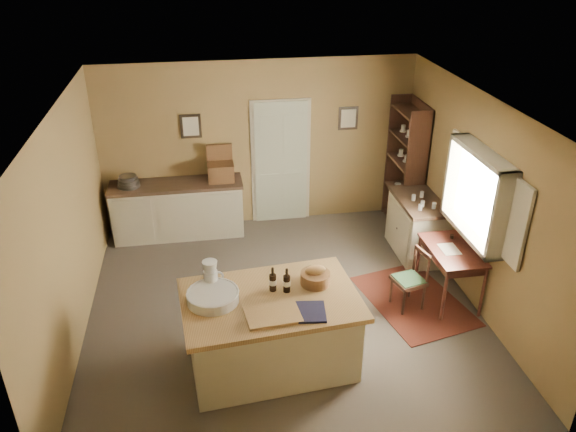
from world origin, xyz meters
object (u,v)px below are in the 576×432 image
object	(u,v)px
desk_chair	(409,281)
shelving_unit	(408,165)
right_cabinet	(417,226)
writing_desk	(452,255)
sideboard	(179,207)
work_island	(270,329)

from	to	relation	value
desk_chair	shelving_unit	distance (m)	2.45
right_cabinet	writing_desk	bearing A→B (deg)	-89.99
sideboard	desk_chair	size ratio (longest dim) A/B	2.60
sideboard	writing_desk	bearing A→B (deg)	-33.69
writing_desk	desk_chair	size ratio (longest dim) A/B	1.23
writing_desk	desk_chair	bearing A→B (deg)	-171.55
sideboard	work_island	bearing A→B (deg)	-72.22
work_island	shelving_unit	xyz separation A→B (m)	(2.66, 3.03, 0.56)
sideboard	writing_desk	distance (m)	4.26
work_island	right_cabinet	bearing A→B (deg)	34.41
work_island	desk_chair	distance (m)	2.07
shelving_unit	writing_desk	bearing A→B (deg)	-94.09
right_cabinet	work_island	bearing A→B (deg)	-140.51
work_island	right_cabinet	xyz separation A→B (m)	(2.50, 2.06, -0.02)
work_island	writing_desk	distance (m)	2.66
writing_desk	right_cabinet	size ratio (longest dim) A/B	0.88
shelving_unit	desk_chair	bearing A→B (deg)	-108.37
work_island	right_cabinet	size ratio (longest dim) A/B	1.81
sideboard	writing_desk	xyz separation A→B (m)	(3.54, -2.36, 0.19)
desk_chair	right_cabinet	distance (m)	1.41
work_island	desk_chair	world-z (taller)	work_island
work_island	sideboard	xyz separation A→B (m)	(-1.04, 3.23, -0.00)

